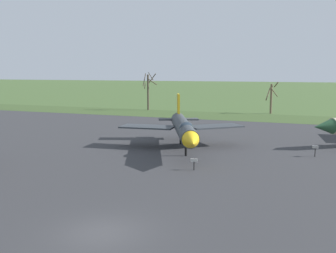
% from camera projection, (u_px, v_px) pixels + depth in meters
% --- Properties ---
extents(ground_plane, '(600.00, 600.00, 0.00)m').
position_uv_depth(ground_plane, '(103.00, 234.00, 18.76)').
color(ground_plane, '#425B2D').
extents(asphalt_apron, '(107.34, 56.62, 0.05)m').
position_uv_depth(asphalt_apron, '(201.00, 160.00, 34.44)').
color(asphalt_apron, '#333335').
rests_on(asphalt_apron, ground).
extents(grass_verge_strip, '(167.34, 12.00, 0.06)m').
position_uv_depth(grass_verge_strip, '(258.00, 118.00, 66.12)').
color(grass_verge_strip, '#3A5127').
rests_on(grass_verge_strip, ground).
extents(jet_fighter_front_left, '(12.26, 15.64, 5.29)m').
position_uv_depth(jet_fighter_front_left, '(183.00, 128.00, 38.22)').
color(jet_fighter_front_left, '#33383D').
rests_on(jet_fighter_front_left, ground).
extents(info_placard_front_left, '(0.59, 0.26, 1.00)m').
position_uv_depth(info_placard_front_left, '(194.00, 163.00, 30.67)').
color(info_placard_front_left, black).
rests_on(info_placard_front_left, ground).
extents(info_placard_rear_left, '(0.52, 0.30, 1.12)m').
position_uv_depth(info_placard_rear_left, '(315.00, 150.00, 35.52)').
color(info_placard_rear_left, black).
rests_on(info_placard_rear_left, ground).
extents(bare_tree_far_left, '(2.60, 3.19, 7.74)m').
position_uv_depth(bare_tree_far_left, '(148.00, 89.00, 78.63)').
color(bare_tree_far_left, '#42382D').
rests_on(bare_tree_far_left, ground).
extents(bare_tree_left_of_center, '(2.32, 2.49, 5.98)m').
position_uv_depth(bare_tree_left_of_center, '(271.00, 97.00, 72.51)').
color(bare_tree_left_of_center, brown).
rests_on(bare_tree_left_of_center, ground).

